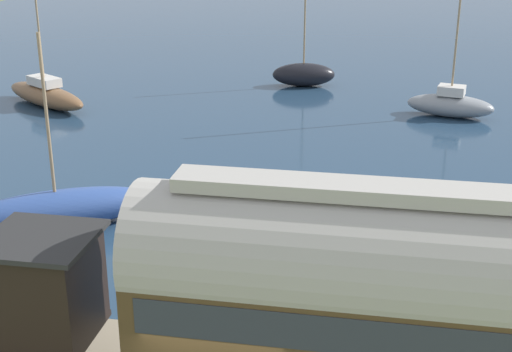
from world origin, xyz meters
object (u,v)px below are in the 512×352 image
Objects in this scene: sailboat_gray at (450,104)px; sailboat_blue at (56,209)px; sailboat_brown at (45,94)px; sailboat_black at (304,74)px; passenger_coach at (399,298)px.

sailboat_blue is at bearing 152.69° from sailboat_gray.
sailboat_gray reaches higher than sailboat_brown.
sailboat_black is at bearing 68.77° from sailboat_gray.
passenger_coach is 1.51× the size of sailboat_black.
sailboat_brown is at bearing -4.22° from sailboat_blue.
passenger_coach is 29.05m from sailboat_black.
passenger_coach is 1.10× the size of sailboat_gray.
passenger_coach is 27.95m from sailboat_brown.
sailboat_gray is (-5.14, -7.72, -0.05)m from sailboat_black.
sailboat_brown is at bearing 107.09° from sailboat_gray.
sailboat_black is 14.12m from sailboat_brown.
sailboat_blue is 20.29m from sailboat_gray.
sailboat_blue is 15.68m from sailboat_brown.
sailboat_gray is at bearing -134.13° from sailboat_black.
sailboat_gray reaches higher than sailboat_blue.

